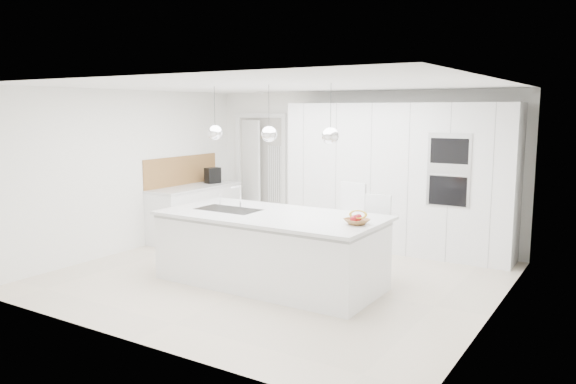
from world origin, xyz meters
The scene contains 28 objects.
floor centered at (0.00, 0.00, 0.00)m, with size 5.50×5.50×0.00m, color beige.
wall_back centered at (0.00, 2.50, 1.25)m, with size 5.50×5.50×0.00m, color white.
wall_left centered at (-2.75, 0.00, 1.25)m, with size 5.00×5.00×0.00m, color white.
ceiling centered at (0.00, 0.00, 2.50)m, with size 5.50×5.50×0.00m, color white.
tall_cabinets centered at (0.80, 2.20, 1.15)m, with size 3.60×0.60×2.30m, color white.
oven_stack centered at (1.70, 1.89, 1.35)m, with size 0.62×0.04×1.05m, color #A5A5A8, non-canonical shape.
doorway_frame centered at (-1.95, 2.47, 1.02)m, with size 1.11×0.08×2.13m, color white, non-canonical shape.
hallway_door centered at (-2.20, 2.42, 1.00)m, with size 0.82×0.04×2.00m, color white.
radiator centered at (-1.63, 2.46, 0.85)m, with size 0.32×0.04×1.40m, color white, non-canonical shape.
left_base_cabinets centered at (-2.45, 1.20, 0.43)m, with size 0.60×1.80×0.86m, color white.
left_worktop centered at (-2.45, 1.20, 0.88)m, with size 0.62×1.82×0.04m, color silver.
oak_backsplash centered at (-2.74, 1.20, 1.15)m, with size 0.02×1.80×0.50m, color #9F7140.
island_base centered at (0.10, -0.30, 0.43)m, with size 2.80×1.20×0.86m, color white.
island_worktop centered at (0.10, -0.25, 0.88)m, with size 2.84×1.40×0.04m, color silver.
island_sink centered at (-0.55, -0.30, 0.82)m, with size 0.84×0.44×0.18m, color #3F3F42, non-canonical shape.
island_tap centered at (-0.50, -0.10, 1.05)m, with size 0.02×0.02×0.30m, color white.
pendant_left centered at (-0.75, -0.30, 1.90)m, with size 0.20×0.20×0.20m, color white.
pendant_mid centered at (0.10, -0.30, 1.90)m, with size 0.20×0.20×0.20m, color white.
pendant_right centered at (0.95, -0.30, 1.90)m, with size 0.20×0.20×0.20m, color white.
fruit_bowl centered at (1.29, -0.29, 0.93)m, with size 0.27×0.27×0.07m, color #9F7140.
espresso_machine centered at (-2.43, 1.66, 1.04)m, with size 0.17×0.26×0.28m, color black.
bar_stool_left centered at (0.72, 0.66, 0.61)m, with size 0.40×0.56×1.21m, color white, non-canonical shape.
bar_stool_right centered at (1.15, 0.54, 0.55)m, with size 0.36×0.50×1.10m, color white, non-canonical shape.
apple_a centered at (1.27, -0.33, 0.97)m, with size 0.07×0.07×0.07m, color maroon.
apple_b centered at (1.29, -0.23, 0.97)m, with size 0.08×0.08×0.08m, color maroon.
apple_c centered at (1.29, -0.26, 0.97)m, with size 0.08×0.08×0.08m, color maroon.
apple_extra_3 centered at (1.26, -0.27, 0.97)m, with size 0.07×0.07×0.07m, color maroon.
banana_bunch centered at (1.30, -0.28, 1.01)m, with size 0.21×0.21×0.03m, color gold.
Camera 1 is at (3.96, -6.04, 2.20)m, focal length 35.00 mm.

